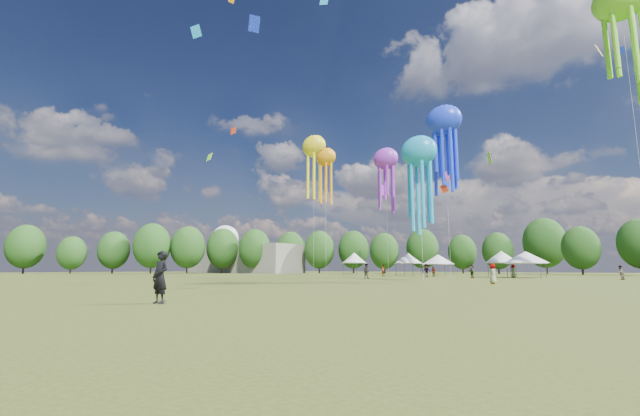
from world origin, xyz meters
The scene contains 10 objects.
ground centered at (0.00, 0.00, 0.00)m, with size 300.00×300.00×0.00m, color #384416.
observer_main centered at (9.44, -2.13, 0.92)m, with size 0.67×0.44×1.84m, color black.
spectator_near centered at (-4.31, 33.61, 0.93)m, with size 0.91×0.71×1.87m, color gray.
spectators_far centered at (4.42, 44.95, 0.88)m, with size 31.40×28.43×1.93m.
festival_tents centered at (-3.15, 55.47, 2.99)m, with size 36.82×12.27×4.37m.
show_kites centered at (-0.73, 42.05, 20.61)m, with size 53.70×24.91×30.95m.
small_kites centered at (0.52, 42.24, 28.97)m, with size 69.05×57.17×46.55m.
treeline centered at (-3.87, 62.51, 6.54)m, with size 201.57×95.24×13.43m.
hangar centered at (-72.00, 72.00, 4.00)m, with size 40.00×12.00×8.00m, color gray.
radome centered at (-88.00, 78.00, 9.99)m, with size 9.00×9.00×16.00m.
Camera 1 is at (22.75, -9.91, 1.20)m, focal length 22.68 mm.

